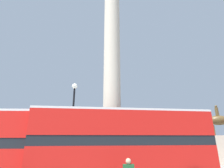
{
  "coord_description": "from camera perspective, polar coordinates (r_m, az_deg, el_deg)",
  "views": [
    {
      "loc": [
        -0.6,
        -15.63,
        2.61
      ],
      "look_at": [
        0.0,
        0.0,
        7.46
      ],
      "focal_mm": 28.0,
      "sensor_mm": 36.0,
      "label": 1
    }
  ],
  "objects": [
    {
      "name": "monument_column",
      "position": [
        17.17,
        0.0,
        7.16
      ],
      "size": [
        4.46,
        4.46,
        27.24
      ],
      "color": "#BCB29E",
      "rests_on": "ground_plane"
    },
    {
      "name": "bus_c",
      "position": [
        11.34,
        3.62,
        -18.38
      ],
      "size": [
        10.85,
        3.63,
        4.3
      ],
      "rotation": [
        0.0,
        0.0,
        0.1
      ],
      "color": "red",
      "rests_on": "ground_plane"
    },
    {
      "name": "equestrian_statue",
      "position": [
        23.44,
        32.5,
        -16.64
      ],
      "size": [
        3.96,
        3.42,
        6.26
      ],
      "rotation": [
        0.0,
        0.0,
        -0.37
      ],
      "color": "#BCB29E",
      "rests_on": "ground_plane"
    },
    {
      "name": "street_lamp",
      "position": [
        13.15,
        -12.86,
        -12.46
      ],
      "size": [
        0.41,
        0.41,
        6.61
      ],
      "color": "black",
      "rests_on": "ground_plane"
    }
  ]
}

